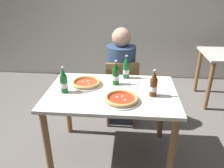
{
  "coord_description": "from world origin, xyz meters",
  "views": [
    {
      "loc": [
        0.16,
        -1.81,
        1.68
      ],
      "look_at": [
        0.0,
        0.05,
        0.8
      ],
      "focal_mm": 35.3,
      "sensor_mm": 36.0,
      "label": 1
    }
  ],
  "objects_px": {
    "pizza_margherita_near": "(122,99)",
    "beer_bottle_right": "(126,69)",
    "dining_table_main": "(112,102)",
    "chair_behind_table": "(121,88)",
    "beer_bottle_left": "(116,75)",
    "diner_seated": "(121,79)",
    "napkin_with_cutlery": "(136,85)",
    "beer_bottle_center": "(154,85)",
    "pizza_marinara_far": "(86,83)",
    "beer_bottle_extra": "(64,82)"
  },
  "relations": [
    {
      "from": "beer_bottle_left",
      "to": "chair_behind_table",
      "type": "bearing_deg",
      "value": 85.37
    },
    {
      "from": "pizza_margherita_near",
      "to": "napkin_with_cutlery",
      "type": "height_order",
      "value": "pizza_margherita_near"
    },
    {
      "from": "diner_seated",
      "to": "pizza_margherita_near",
      "type": "xyz_separation_m",
      "value": [
        0.05,
        -0.84,
        0.19
      ]
    },
    {
      "from": "chair_behind_table",
      "to": "beer_bottle_left",
      "type": "relative_size",
      "value": 3.44
    },
    {
      "from": "beer_bottle_left",
      "to": "pizza_margherita_near",
      "type": "bearing_deg",
      "value": -77.67
    },
    {
      "from": "beer_bottle_extra",
      "to": "dining_table_main",
      "type": "bearing_deg",
      "value": 7.3
    },
    {
      "from": "beer_bottle_right",
      "to": "dining_table_main",
      "type": "bearing_deg",
      "value": -110.86
    },
    {
      "from": "chair_behind_table",
      "to": "beer_bottle_left",
      "type": "bearing_deg",
      "value": 77.53
    },
    {
      "from": "napkin_with_cutlery",
      "to": "beer_bottle_center",
      "type": "bearing_deg",
      "value": -55.2
    },
    {
      "from": "beer_bottle_right",
      "to": "napkin_with_cutlery",
      "type": "relative_size",
      "value": 1.06
    },
    {
      "from": "diner_seated",
      "to": "chair_behind_table",
      "type": "bearing_deg",
      "value": -79.08
    },
    {
      "from": "pizza_marinara_far",
      "to": "diner_seated",
      "type": "bearing_deg",
      "value": 59.97
    },
    {
      "from": "chair_behind_table",
      "to": "pizza_marinara_far",
      "type": "bearing_deg",
      "value": 48.91
    },
    {
      "from": "dining_table_main",
      "to": "pizza_margherita_near",
      "type": "bearing_deg",
      "value": -60.5
    },
    {
      "from": "beer_bottle_left",
      "to": "beer_bottle_extra",
      "type": "distance_m",
      "value": 0.5
    },
    {
      "from": "pizza_margherita_near",
      "to": "beer_bottle_left",
      "type": "height_order",
      "value": "beer_bottle_left"
    },
    {
      "from": "diner_seated",
      "to": "beer_bottle_left",
      "type": "relative_size",
      "value": 4.89
    },
    {
      "from": "diner_seated",
      "to": "pizza_marinara_far",
      "type": "bearing_deg",
      "value": -120.03
    },
    {
      "from": "pizza_margherita_near",
      "to": "beer_bottle_right",
      "type": "relative_size",
      "value": 1.29
    },
    {
      "from": "dining_table_main",
      "to": "napkin_with_cutlery",
      "type": "bearing_deg",
      "value": 34.58
    },
    {
      "from": "beer_bottle_center",
      "to": "beer_bottle_right",
      "type": "xyz_separation_m",
      "value": [
        -0.25,
        0.38,
        0.0
      ]
    },
    {
      "from": "diner_seated",
      "to": "beer_bottle_left",
      "type": "bearing_deg",
      "value": -93.1
    },
    {
      "from": "diner_seated",
      "to": "dining_table_main",
      "type": "bearing_deg",
      "value": -94.78
    },
    {
      "from": "pizza_margherita_near",
      "to": "napkin_with_cutlery",
      "type": "bearing_deg",
      "value": 69.42
    },
    {
      "from": "pizza_margherita_near",
      "to": "beer_bottle_left",
      "type": "distance_m",
      "value": 0.35
    },
    {
      "from": "dining_table_main",
      "to": "chair_behind_table",
      "type": "relative_size",
      "value": 1.41
    },
    {
      "from": "dining_table_main",
      "to": "pizza_margherita_near",
      "type": "distance_m",
      "value": 0.24
    },
    {
      "from": "pizza_margherita_near",
      "to": "beer_bottle_extra",
      "type": "xyz_separation_m",
      "value": [
        -0.53,
        0.12,
        0.08
      ]
    },
    {
      "from": "beer_bottle_right",
      "to": "napkin_with_cutlery",
      "type": "bearing_deg",
      "value": -59.22
    },
    {
      "from": "napkin_with_cutlery",
      "to": "chair_behind_table",
      "type": "bearing_deg",
      "value": 109.41
    },
    {
      "from": "pizza_marinara_far",
      "to": "beer_bottle_center",
      "type": "bearing_deg",
      "value": -15.4
    },
    {
      "from": "chair_behind_table",
      "to": "dining_table_main",
      "type": "bearing_deg",
      "value": 76.11
    },
    {
      "from": "beer_bottle_center",
      "to": "napkin_with_cutlery",
      "type": "xyz_separation_m",
      "value": [
        -0.15,
        0.21,
        -0.1
      ]
    },
    {
      "from": "beer_bottle_center",
      "to": "dining_table_main",
      "type": "bearing_deg",
      "value": 171.23
    },
    {
      "from": "diner_seated",
      "to": "beer_bottle_center",
      "type": "height_order",
      "value": "diner_seated"
    },
    {
      "from": "chair_behind_table",
      "to": "beer_bottle_center",
      "type": "relative_size",
      "value": 3.44
    },
    {
      "from": "pizza_marinara_far",
      "to": "beer_bottle_left",
      "type": "xyz_separation_m",
      "value": [
        0.29,
        0.04,
        0.08
      ]
    },
    {
      "from": "dining_table_main",
      "to": "beer_bottle_left",
      "type": "xyz_separation_m",
      "value": [
        0.03,
        0.15,
        0.22
      ]
    },
    {
      "from": "pizza_marinara_far",
      "to": "beer_bottle_right",
      "type": "xyz_separation_m",
      "value": [
        0.38,
        0.21,
        0.08
      ]
    },
    {
      "from": "diner_seated",
      "to": "beer_bottle_center",
      "type": "xyz_separation_m",
      "value": [
        0.32,
        -0.72,
        0.27
      ]
    },
    {
      "from": "pizza_marinara_far",
      "to": "beer_bottle_extra",
      "type": "bearing_deg",
      "value": -134.48
    },
    {
      "from": "dining_table_main",
      "to": "beer_bottle_left",
      "type": "distance_m",
      "value": 0.27
    },
    {
      "from": "pizza_margherita_near",
      "to": "beer_bottle_extra",
      "type": "relative_size",
      "value": 1.29
    },
    {
      "from": "napkin_with_cutlery",
      "to": "beer_bottle_right",
      "type": "bearing_deg",
      "value": 120.78
    },
    {
      "from": "diner_seated",
      "to": "beer_bottle_extra",
      "type": "bearing_deg",
      "value": -124.02
    },
    {
      "from": "beer_bottle_center",
      "to": "napkin_with_cutlery",
      "type": "bearing_deg",
      "value": 124.8
    },
    {
      "from": "chair_behind_table",
      "to": "napkin_with_cutlery",
      "type": "distance_m",
      "value": 0.55
    },
    {
      "from": "diner_seated",
      "to": "beer_bottle_right",
      "type": "height_order",
      "value": "diner_seated"
    },
    {
      "from": "beer_bottle_right",
      "to": "napkin_with_cutlery",
      "type": "xyz_separation_m",
      "value": [
        0.1,
        -0.17,
        -0.1
      ]
    },
    {
      "from": "dining_table_main",
      "to": "pizza_marinara_far",
      "type": "bearing_deg",
      "value": 155.79
    }
  ]
}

